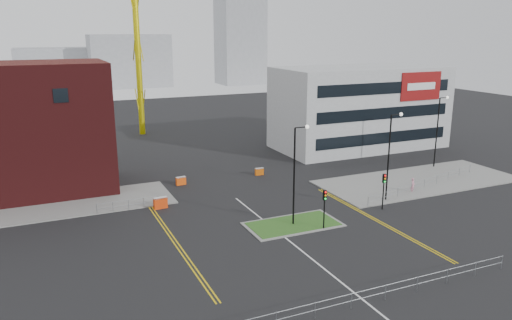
{
  "coord_description": "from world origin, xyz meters",
  "views": [
    {
      "loc": [
        -18.46,
        -29.42,
        17.19
      ],
      "look_at": [
        0.66,
        13.3,
        5.0
      ],
      "focal_mm": 35.0,
      "sensor_mm": 36.0,
      "label": 1
    }
  ],
  "objects": [
    {
      "name": "office_block",
      "position": [
        26.01,
        31.97,
        6.0
      ],
      "size": [
        25.0,
        12.2,
        12.0
      ],
      "color": "#A7AAAC",
      "rests_on": "ground"
    },
    {
      "name": "traffic_light_right",
      "position": [
        12.0,
        7.98,
        2.57
      ],
      "size": [
        0.28,
        0.33,
        3.65
      ],
      "color": "black",
      "rests_on": "ground"
    },
    {
      "name": "barrier_mid",
      "position": [
        -4.0,
        24.0,
        0.52
      ],
      "size": [
        1.18,
        0.5,
        0.96
      ],
      "color": "#EE4D0D",
      "rests_on": "ground"
    },
    {
      "name": "island_kerb",
      "position": [
        2.0,
        8.0,
        0.04
      ],
      "size": [
        8.6,
        4.6,
        0.08
      ],
      "primitive_type": "cube",
      "color": "slate",
      "rests_on": "ground"
    },
    {
      "name": "barrier_right",
      "position": [
        5.89,
        24.0,
        0.48
      ],
      "size": [
        1.08,
        0.45,
        0.88
      ],
      "color": "#CE560B",
      "rests_on": "ground"
    },
    {
      "name": "yellow_right_b",
      "position": [
        9.8,
        6.0,
        0.01
      ],
      "size": [
        0.12,
        20.0,
        0.01
      ],
      "primitive_type": "cube",
      "color": "gold",
      "rests_on": "ground"
    },
    {
      "name": "skyline_c",
      "position": [
        45.0,
        125.0,
        14.0
      ],
      "size": [
        14.0,
        12.0,
        28.0
      ],
      "primitive_type": "cube",
      "color": "gray",
      "rests_on": "ground"
    },
    {
      "name": "streetlamp_right_near",
      "position": [
        14.22,
        10.0,
        5.41
      ],
      "size": [
        1.46,
        0.36,
        9.18
      ],
      "color": "black",
      "rests_on": "ground"
    },
    {
      "name": "skyline_d",
      "position": [
        -8.0,
        140.0,
        6.0
      ],
      "size": [
        30.0,
        12.0,
        12.0
      ],
      "primitive_type": "cube",
      "color": "gray",
      "rests_on": "ground"
    },
    {
      "name": "streetlamp_right_far",
      "position": [
        28.22,
        18.0,
        5.41
      ],
      "size": [
        1.46,
        0.36,
        9.18
      ],
      "color": "black",
      "rests_on": "ground"
    },
    {
      "name": "railing_left",
      "position": [
        -11.0,
        18.0,
        0.74
      ],
      "size": [
        6.05,
        0.05,
        1.1
      ],
      "color": "gray",
      "rests_on": "ground"
    },
    {
      "name": "skyline_b",
      "position": [
        10.0,
        130.0,
        8.0
      ],
      "size": [
        24.0,
        12.0,
        16.0
      ],
      "primitive_type": "cube",
      "color": "gray",
      "rests_on": "ground"
    },
    {
      "name": "railing_front",
      "position": [
        0.0,
        -6.0,
        0.78
      ],
      "size": [
        24.05,
        0.05,
        1.1
      ],
      "color": "gray",
      "rests_on": "ground"
    },
    {
      "name": "pavement_left",
      "position": [
        -20.0,
        22.0,
        0.06
      ],
      "size": [
        28.0,
        8.0,
        0.12
      ],
      "primitive_type": "cube",
      "color": "slate",
      "rests_on": "ground"
    },
    {
      "name": "pavement_right",
      "position": [
        22.0,
        14.0,
        0.06
      ],
      "size": [
        24.0,
        10.0,
        0.12
      ],
      "primitive_type": "cube",
      "color": "slate",
      "rests_on": "ground"
    },
    {
      "name": "streetlamp_island",
      "position": [
        2.22,
        8.0,
        5.41
      ],
      "size": [
        1.46,
        0.36,
        9.18
      ],
      "color": "black",
      "rests_on": "ground"
    },
    {
      "name": "yellow_left_a",
      "position": [
        -9.0,
        10.0,
        0.01
      ],
      "size": [
        0.12,
        24.0,
        0.01
      ],
      "primitive_type": "cube",
      "color": "gold",
      "rests_on": "ground"
    },
    {
      "name": "ground",
      "position": [
        0.0,
        0.0,
        0.0
      ],
      "size": [
        200.0,
        200.0,
        0.0
      ],
      "primitive_type": "plane",
      "color": "black",
      "rests_on": "ground"
    },
    {
      "name": "yellow_right_a",
      "position": [
        9.5,
        6.0,
        0.01
      ],
      "size": [
        0.12,
        20.0,
        0.01
      ],
      "primitive_type": "cube",
      "color": "gold",
      "rests_on": "ground"
    },
    {
      "name": "yellow_left_b",
      "position": [
        -8.7,
        10.0,
        0.01
      ],
      "size": [
        0.12,
        24.0,
        0.01
      ],
      "primitive_type": "cube",
      "color": "gold",
      "rests_on": "ground"
    },
    {
      "name": "centre_line",
      "position": [
        0.0,
        2.0,
        0.01
      ],
      "size": [
        0.15,
        30.0,
        0.01
      ],
      "primitive_type": "cube",
      "color": "silver",
      "rests_on": "ground"
    },
    {
      "name": "pedestrian",
      "position": [
        18.29,
        10.87,
        0.83
      ],
      "size": [
        0.73,
        0.66,
        1.67
      ],
      "primitive_type": "imported",
      "rotation": [
        0.0,
        0.0,
        0.55
      ],
      "color": "#CF869B",
      "rests_on": "ground"
    },
    {
      "name": "railing_right",
      "position": [
        20.5,
        11.5,
        0.78
      ],
      "size": [
        19.05,
        5.05,
        1.1
      ],
      "color": "gray",
      "rests_on": "ground"
    },
    {
      "name": "grass_island",
      "position": [
        2.0,
        8.0,
        0.06
      ],
      "size": [
        8.0,
        4.0,
        0.12
      ],
      "primitive_type": "cube",
      "color": "#22521B",
      "rests_on": "ground"
    },
    {
      "name": "barrier_left",
      "position": [
        -8.0,
        17.23,
        0.63
      ],
      "size": [
        1.41,
        0.59,
        1.15
      ],
      "color": "red",
      "rests_on": "ground"
    },
    {
      "name": "traffic_light_island",
      "position": [
        4.0,
        5.98,
        2.57
      ],
      "size": [
        0.28,
        0.33,
        3.65
      ],
      "color": "black",
      "rests_on": "ground"
    }
  ]
}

